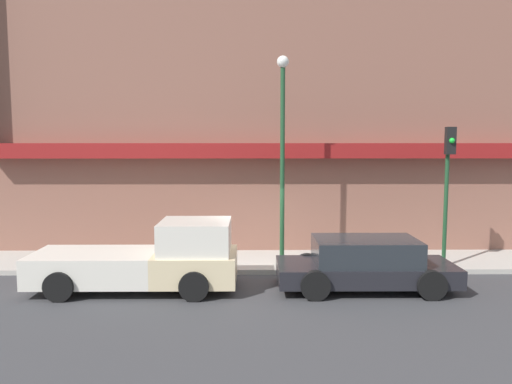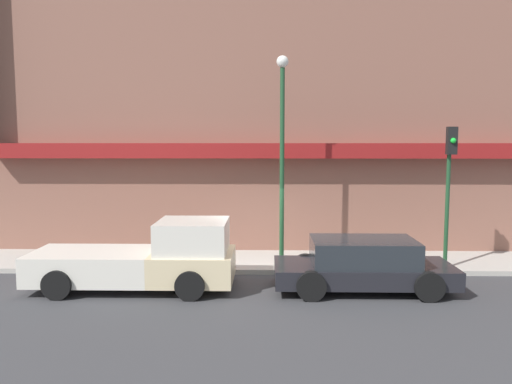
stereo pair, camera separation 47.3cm
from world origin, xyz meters
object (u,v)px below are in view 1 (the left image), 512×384
Objects in this scene: pickup_truck at (150,260)px; street_lamp at (282,138)px; traffic_light at (448,172)px; parked_car at (365,264)px; fire_hydrant at (385,253)px.

street_lamp is (3.63, 2.11, 3.20)m from pickup_truck.
street_lamp reaches higher than traffic_light.
traffic_light reaches higher than parked_car.
pickup_truck is 7.74× the size of fire_hydrant.
street_lamp is at bearing 175.49° from traffic_light.
pickup_truck is 5.71m from parked_car.
parked_car is at bearing -148.34° from traffic_light.
traffic_light is (2.79, 1.72, 2.32)m from parked_car.
traffic_light is at bearing -4.51° from street_lamp.
fire_hydrant is 0.11× the size of street_lamp.
pickup_truck is at bearing -162.25° from fire_hydrant.
traffic_light is (8.50, 1.72, 2.19)m from pickup_truck.
parked_car is 6.75× the size of fire_hydrant.
traffic_light reaches higher than pickup_truck.
parked_car is 4.02m from traffic_light.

